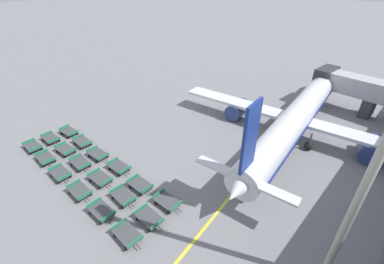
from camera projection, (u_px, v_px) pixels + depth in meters
name	position (u px, v px, depth m)	size (l,w,h in m)	color
ground_plane	(200.00, 107.00, 45.57)	(500.00, 500.00, 0.00)	gray
airplane	(300.00, 114.00, 36.43)	(36.48, 41.68, 11.77)	silver
baggage_dolly_row_near_col_a	(33.00, 146.00, 34.38)	(3.38, 1.81, 0.92)	#424449
baggage_dolly_row_near_col_b	(45.00, 158.00, 32.18)	(3.37, 1.78, 0.92)	#424449
baggage_dolly_row_near_col_c	(60.00, 173.00, 29.73)	(3.37, 1.80, 0.92)	#424449
baggage_dolly_row_near_col_d	(80.00, 191.00, 27.32)	(3.38, 1.80, 0.92)	#424449
baggage_dolly_row_near_col_e	(101.00, 211.00, 25.04)	(3.39, 1.84, 0.92)	#424449
baggage_dolly_row_near_col_f	(127.00, 234.00, 22.79)	(3.37, 1.79, 0.92)	#424449
baggage_dolly_row_mid_a_col_a	(51.00, 138.00, 36.05)	(3.39, 1.83, 0.92)	#424449
baggage_dolly_row_mid_a_col_b	(66.00, 150.00, 33.76)	(3.42, 1.93, 0.92)	#424449
baggage_dolly_row_mid_a_col_c	(80.00, 163.00, 31.38)	(3.36, 1.77, 0.92)	#424449
baggage_dolly_row_mid_a_col_d	(100.00, 178.00, 29.01)	(3.40, 1.87, 0.92)	#424449
baggage_dolly_row_mid_a_col_e	(123.00, 196.00, 26.67)	(3.38, 1.80, 0.92)	#424449
baggage_dolly_row_mid_a_col_f	(149.00, 218.00, 24.34)	(3.36, 1.77, 0.92)	#424449
baggage_dolly_row_mid_b_col_a	(69.00, 132.00, 37.61)	(3.42, 1.92, 0.92)	#424449
baggage_dolly_row_mid_b_col_b	(82.00, 142.00, 35.32)	(3.36, 1.77, 0.92)	#424449
baggage_dolly_row_mid_b_col_c	(98.00, 154.00, 32.90)	(3.41, 1.89, 0.92)	#424449
baggage_dolly_row_mid_b_col_d	(119.00, 167.00, 30.73)	(3.40, 1.87, 0.92)	#424449
baggage_dolly_row_mid_b_col_e	(140.00, 185.00, 28.12)	(3.38, 1.82, 0.92)	#424449
baggage_dolly_row_mid_b_col_f	(167.00, 201.00, 26.08)	(3.39, 1.84, 0.92)	#424449
stand_guidance_stripe	(261.00, 158.00, 32.91)	(5.25, 39.41, 0.01)	yellow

